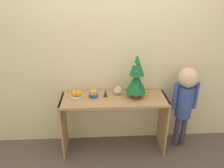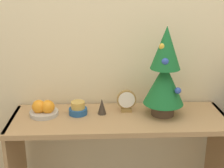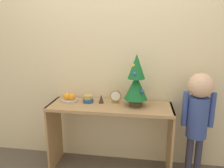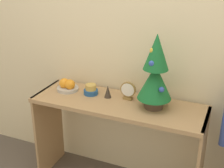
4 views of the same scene
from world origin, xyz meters
TOP-DOWN VIEW (x-y plane):
  - back_wall at (0.00, 0.47)m, footprint 7.00×0.05m
  - console_table at (0.00, 0.21)m, footprint 1.28×0.42m
  - mini_tree at (0.26, 0.23)m, footprint 0.24×0.24m
  - fruit_bowl at (-0.45, 0.25)m, footprint 0.17×0.17m
  - singing_bowl at (-0.25, 0.26)m, footprint 0.11×0.11m
  - desk_clock at (0.05, 0.29)m, footprint 0.12×0.04m
  - figurine at (-0.10, 0.26)m, footprint 0.05×0.05m
  - child_figure at (0.88, 0.23)m, footprint 0.31×0.24m

SIDE VIEW (x-z plane):
  - console_table at x=0.00m, z-range 0.21..0.97m
  - child_figure at x=0.88m, z-range 0.19..1.30m
  - singing_bowl at x=-0.25m, z-range 0.75..0.83m
  - fruit_bowl at x=-0.45m, z-range 0.75..0.84m
  - figurine at x=-0.10m, z-range 0.76..0.85m
  - desk_clock at x=0.05m, z-range 0.76..0.89m
  - mini_tree at x=0.26m, z-range 0.75..1.28m
  - back_wall at x=0.00m, z-range 0.00..2.50m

